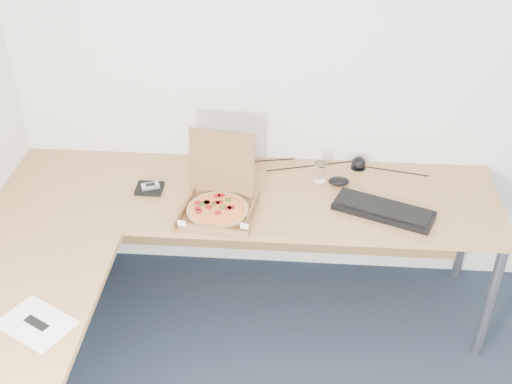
# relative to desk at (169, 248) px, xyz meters

# --- Properties ---
(room_shell) EXTENTS (3.50, 3.50, 2.50)m
(room_shell) POSITION_rel_desk_xyz_m (0.82, -0.97, 0.55)
(room_shell) COLOR silver
(room_shell) RESTS_ON ground
(desk) EXTENTS (2.50, 2.20, 0.73)m
(desk) POSITION_rel_desk_xyz_m (0.00, 0.00, 0.00)
(desk) COLOR #B9834D
(desk) RESTS_ON ground
(pizza_box) EXTENTS (0.33, 0.38, 0.34)m
(pizza_box) POSITION_rel_desk_xyz_m (0.20, 0.25, 0.07)
(pizza_box) COLOR olive
(pizza_box) RESTS_ON desk
(drinking_glass) EXTENTS (0.06, 0.06, 0.11)m
(drinking_glass) POSITION_rel_desk_xyz_m (0.68, 0.57, 0.08)
(drinking_glass) COLOR white
(drinking_glass) RESTS_ON desk
(keyboard) EXTENTS (0.50, 0.33, 0.03)m
(keyboard) POSITION_rel_desk_xyz_m (0.99, 0.31, 0.04)
(keyboard) COLOR black
(keyboard) RESTS_ON desk
(mouse) EXTENTS (0.12, 0.10, 0.04)m
(mouse) POSITION_rel_desk_xyz_m (0.78, 0.54, 0.05)
(mouse) COLOR black
(mouse) RESTS_ON desk
(wallet) EXTENTS (0.13, 0.11, 0.02)m
(wallet) POSITION_rel_desk_xyz_m (-0.17, 0.41, 0.04)
(wallet) COLOR black
(wallet) RESTS_ON desk
(phone) EXTENTS (0.10, 0.07, 0.02)m
(phone) POSITION_rel_desk_xyz_m (-0.16, 0.41, 0.06)
(phone) COLOR #B2B5BA
(phone) RESTS_ON wallet
(paper_sheet) EXTENTS (0.34, 0.31, 0.00)m
(paper_sheet) POSITION_rel_desk_xyz_m (-0.42, -0.53, 0.03)
(paper_sheet) COLOR white
(paper_sheet) RESTS_ON desk
(dome_speaker) EXTENTS (0.08, 0.08, 0.07)m
(dome_speaker) POSITION_rel_desk_xyz_m (0.89, 0.71, 0.06)
(dome_speaker) COLOR black
(dome_speaker) RESTS_ON desk
(cable_bundle) EXTENTS (0.56, 0.11, 0.01)m
(cable_bundle) POSITION_rel_desk_xyz_m (0.65, 0.71, 0.03)
(cable_bundle) COLOR black
(cable_bundle) RESTS_ON desk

